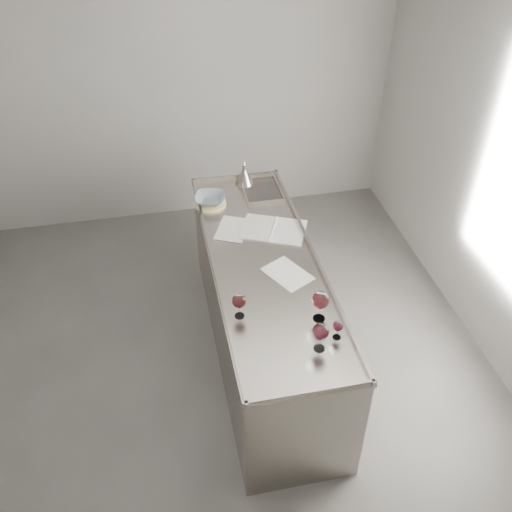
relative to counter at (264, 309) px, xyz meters
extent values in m
cube|color=#4F4D4A|center=(-0.50, -0.30, -0.48)|extent=(4.50, 5.00, 0.02)
cube|color=gray|center=(-0.50, 2.21, 0.93)|extent=(4.50, 0.02, 2.80)
cube|color=gray|center=(0.00, 0.00, -0.01)|extent=(0.75, 2.40, 0.92)
cube|color=gray|center=(0.00, 0.00, 0.46)|extent=(0.77, 2.42, 0.02)
cube|color=gray|center=(0.00, -1.19, 0.48)|extent=(0.77, 0.02, 0.03)
cube|color=gray|center=(0.00, 1.19, 0.48)|extent=(0.77, 0.02, 0.03)
cube|color=gray|center=(-0.37, 0.00, 0.48)|extent=(0.02, 2.42, 0.03)
cube|color=gray|center=(0.36, 0.00, 0.48)|extent=(0.02, 2.42, 0.03)
cube|color=#595654|center=(0.17, 0.92, 0.46)|extent=(0.30, 0.38, 0.01)
cylinder|color=white|center=(-0.28, -0.50, 0.47)|extent=(0.06, 0.06, 0.00)
cylinder|color=white|center=(-0.28, -0.50, 0.52)|extent=(0.01, 0.01, 0.09)
ellipsoid|color=white|center=(-0.28, -0.50, 0.60)|extent=(0.09, 0.09, 0.10)
cylinder|color=#3C080A|center=(-0.28, -0.50, 0.58)|extent=(0.07, 0.07, 0.02)
cylinder|color=white|center=(0.14, -0.87, 0.47)|extent=(0.07, 0.07, 0.00)
cylinder|color=white|center=(0.14, -0.87, 0.52)|extent=(0.01, 0.01, 0.10)
ellipsoid|color=white|center=(0.14, -0.87, 0.61)|extent=(0.10, 0.10, 0.11)
cylinder|color=#380710|center=(0.14, -0.87, 0.59)|extent=(0.07, 0.07, 0.02)
cylinder|color=white|center=(0.22, -0.63, 0.47)|extent=(0.08, 0.08, 0.00)
cylinder|color=white|center=(0.22, -0.63, 0.53)|extent=(0.01, 0.01, 0.11)
ellipsoid|color=white|center=(0.22, -0.63, 0.63)|extent=(0.11, 0.11, 0.12)
cylinder|color=#3A080C|center=(0.22, -0.63, 0.60)|extent=(0.08, 0.08, 0.03)
cylinder|color=white|center=(0.27, -0.81, 0.47)|extent=(0.05, 0.05, 0.00)
cylinder|color=white|center=(0.27, -0.81, 0.50)|extent=(0.01, 0.01, 0.06)
ellipsoid|color=white|center=(0.27, -0.81, 0.57)|extent=(0.06, 0.06, 0.07)
cylinder|color=#360712|center=(0.27, -0.81, 0.55)|extent=(0.05, 0.05, 0.01)
cube|color=silver|center=(0.03, 0.41, 0.47)|extent=(0.35, 0.40, 0.01)
cube|color=silver|center=(0.26, 0.31, 0.47)|extent=(0.35, 0.40, 0.01)
cylinder|color=white|center=(0.15, 0.36, 0.48)|extent=(0.15, 0.31, 0.01)
cube|color=silver|center=(0.13, -0.17, 0.47)|extent=(0.36, 0.40, 0.00)
cube|color=silver|center=(-0.16, 0.44, 0.47)|extent=(0.34, 0.39, 0.00)
cylinder|color=beige|center=(-0.28, 0.82, 0.48)|extent=(0.29, 0.29, 0.02)
imported|color=gray|center=(-0.28, 0.82, 0.52)|extent=(0.30, 0.30, 0.06)
cone|color=#9E968D|center=(0.06, 1.08, 0.53)|extent=(0.15, 0.15, 0.13)
cylinder|color=#9E968D|center=(0.06, 1.08, 0.62)|extent=(0.03, 0.03, 0.03)
cylinder|color=#A0622C|center=(0.06, 1.08, 0.64)|extent=(0.04, 0.04, 0.02)
cone|color=#9E968D|center=(0.06, 1.08, 0.67)|extent=(0.03, 0.03, 0.04)
camera|label=1|loc=(-0.70, -3.08, 3.04)|focal=40.00mm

